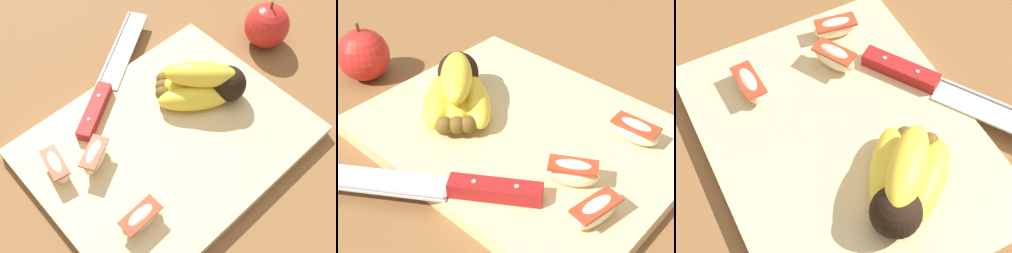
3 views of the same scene
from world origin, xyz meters
The scene contains 8 objects.
ground_plane centered at (0.00, 0.00, 0.00)m, with size 6.00×6.00×0.00m, color brown.
cutting_board centered at (0.00, -0.02, 0.01)m, with size 0.39×0.30×0.02m, color #DBBC84.
banana_bunch centered at (0.09, 0.01, 0.05)m, with size 0.14×0.14×0.07m.
chefs_knife centered at (-0.01, 0.12, 0.03)m, with size 0.25×0.18×0.02m.
apple_wedge_near centered at (-0.10, 0.02, 0.04)m, with size 0.06×0.05×0.03m.
apple_wedge_middle centered at (-0.11, -0.09, 0.04)m, with size 0.06×0.03×0.03m.
apple_wedge_far centered at (-0.15, 0.05, 0.04)m, with size 0.03×0.06×0.03m.
whole_apple centered at (0.27, 0.03, 0.04)m, with size 0.08×0.08×0.09m.
Camera 2 is at (-0.30, 0.34, 0.40)m, focal length 51.56 mm.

